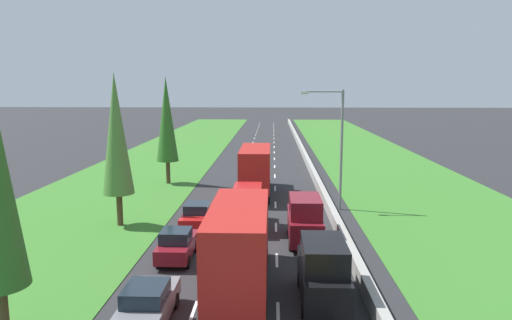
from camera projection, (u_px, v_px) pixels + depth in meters
ground_plane at (261, 155)px, 63.80m from camera, size 300.00×300.00×0.00m
grass_verge_left at (169, 155)px, 64.23m from camera, size 14.00×140.00×0.04m
grass_verge_right at (368, 156)px, 63.30m from camera, size 14.00×140.00×0.04m
median_barrier at (304, 152)px, 63.53m from camera, size 0.44×120.00×0.85m
lane_markings at (261, 155)px, 63.80m from camera, size 3.64×116.00×0.01m
grey_sedan_left_lane at (147, 305)px, 18.31m from camera, size 1.82×4.50×1.64m
red_box_truck_centre_lane at (240, 245)px, 21.06m from camera, size 2.46×9.40×4.18m
maroon_hatchback_left_lane at (177, 245)px, 25.20m from camera, size 1.74×3.90×1.72m
red_van_centre_lane at (248, 207)px, 30.86m from camera, size 1.96×4.90×2.82m
red_box_truck_centre_lane_fourth at (256, 170)px, 40.22m from camera, size 2.46×9.40×4.18m
black_van_right_lane at (323, 272)px, 20.04m from camera, size 1.96×4.90×2.82m
maroon_van_right_lane at (305, 220)px, 27.92m from camera, size 1.96×4.90×2.82m
red_sedan_left_lane at (198, 215)px, 31.14m from camera, size 1.82×4.50×1.64m
poplar_tree_second at (116, 135)px, 30.62m from camera, size 2.05×2.05×10.15m
poplar_tree_third at (167, 120)px, 44.29m from camera, size 2.05×2.05×10.17m
street_light_mast at (337, 141)px, 34.89m from camera, size 3.20×0.28×9.00m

